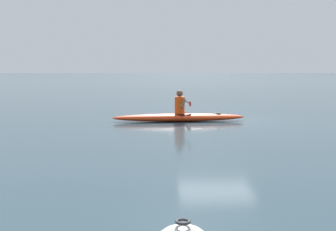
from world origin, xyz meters
name	(u,v)px	position (x,y,z in m)	size (l,w,h in m)	color
ground_plane	(216,119)	(0.00, 0.00, 0.00)	(160.00, 160.00, 0.00)	#334C56
kayak	(179,117)	(1.28, 0.48, 0.13)	(4.34, 0.89, 0.26)	red
kayaker	(180,103)	(1.24, 0.48, 0.59)	(0.45, 2.36, 0.76)	#E04C14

